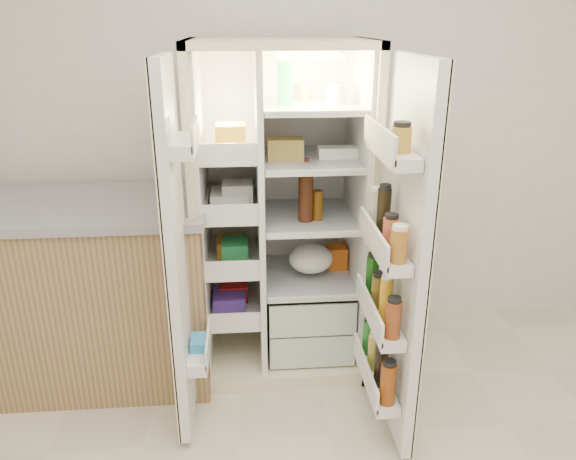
{
  "coord_description": "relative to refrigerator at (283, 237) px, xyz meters",
  "views": [
    {
      "loc": [
        -0.38,
        -1.2,
        1.88
      ],
      "look_at": [
        -0.18,
        1.25,
        0.94
      ],
      "focal_mm": 34.0,
      "sensor_mm": 36.0,
      "label": 1
    }
  ],
  "objects": [
    {
      "name": "refrigerator",
      "position": [
        0.0,
        0.0,
        0.0
      ],
      "size": [
        0.92,
        0.7,
        1.8
      ],
      "color": "beige",
      "rests_on": "floor"
    },
    {
      "name": "wall_back",
      "position": [
        0.17,
        0.35,
        0.61
      ],
      "size": [
        4.0,
        0.02,
        2.7
      ],
      "primitive_type": "cube",
      "color": "silver",
      "rests_on": "floor"
    },
    {
      "name": "freezer_door",
      "position": [
        -0.52,
        -0.6,
        0.15
      ],
      "size": [
        0.15,
        0.4,
        1.72
      ],
      "color": "silver",
      "rests_on": "floor"
    },
    {
      "name": "kitchen_counter",
      "position": [
        -1.1,
        -0.12,
        -0.23
      ],
      "size": [
        1.4,
        0.74,
        1.01
      ],
      "color": "#9A784D",
      "rests_on": "floor"
    },
    {
      "name": "fridge_door",
      "position": [
        0.46,
        -0.7,
        0.13
      ],
      "size": [
        0.17,
        0.58,
        1.72
      ],
      "color": "silver",
      "rests_on": "floor"
    }
  ]
}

